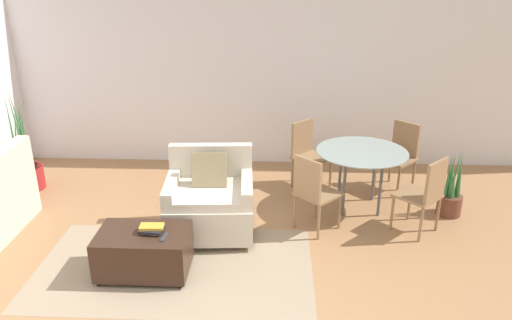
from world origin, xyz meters
TOP-DOWN VIEW (x-y plane):
  - wall_back at (0.00, 3.74)m, footprint 12.00×0.06m
  - area_rug at (-0.34, 0.83)m, footprint 2.74×1.60m
  - armchair at (-0.07, 1.56)m, footprint 0.99×0.91m
  - ottoman at (-0.61, 0.73)m, footprint 0.87×0.57m
  - book_stack at (-0.52, 0.75)m, footprint 0.23×0.19m
  - tv_remote_primary at (-0.38, 0.66)m, footprint 0.06×0.17m
  - potted_plant at (-2.66, 2.60)m, footprint 0.41×0.41m
  - dining_table at (1.68, 2.24)m, footprint 1.09×1.09m
  - dining_chair_near_left at (1.07, 1.63)m, footprint 0.59×0.59m
  - dining_chair_near_right at (2.29, 1.63)m, footprint 0.59×0.59m
  - dining_chair_far_left at (1.07, 2.85)m, footprint 0.59×0.59m
  - dining_chair_far_right at (2.29, 2.85)m, footprint 0.59×0.59m
  - potted_plant_small at (2.75, 2.10)m, footprint 0.29×0.29m

SIDE VIEW (x-z plane):
  - area_rug at x=-0.34m, z-range 0.00..0.01m
  - potted_plant_small at x=2.75m, z-range -0.19..0.64m
  - ottoman at x=-0.61m, z-range 0.02..0.46m
  - potted_plant at x=-2.66m, z-range -0.40..1.00m
  - armchair at x=-0.07m, z-range -0.09..0.83m
  - tv_remote_primary at x=-0.38m, z-range 0.44..0.45m
  - book_stack at x=-0.52m, z-range 0.44..0.51m
  - dining_chair_near_left at x=1.07m, z-range 0.07..0.97m
  - dining_chair_near_right at x=2.29m, z-range 0.07..0.97m
  - dining_chair_far_left at x=1.07m, z-range 0.07..0.97m
  - dining_chair_far_right at x=2.29m, z-range 0.07..0.97m
  - dining_table at x=1.68m, z-range 0.29..1.03m
  - wall_back at x=0.00m, z-range 0.00..2.75m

